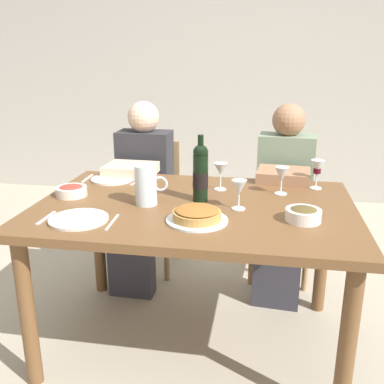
% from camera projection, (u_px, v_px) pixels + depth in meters
% --- Properties ---
extents(ground_plane, '(8.00, 8.00, 0.00)m').
position_uv_depth(ground_plane, '(194.00, 340.00, 2.30)').
color(ground_plane, '#B2A893').
extents(back_wall, '(8.00, 0.10, 2.80)m').
position_uv_depth(back_wall, '(237.00, 58.00, 4.28)').
color(back_wall, '#B2ADA3').
rests_on(back_wall, ground).
extents(dining_table, '(1.50, 1.00, 0.76)m').
position_uv_depth(dining_table, '(194.00, 222.00, 2.10)').
color(dining_table, brown).
rests_on(dining_table, ground).
extents(wine_bottle, '(0.07, 0.07, 0.32)m').
position_uv_depth(wine_bottle, '(201.00, 173.00, 2.08)').
color(wine_bottle, black).
rests_on(wine_bottle, dining_table).
extents(water_pitcher, '(0.16, 0.10, 0.19)m').
position_uv_depth(water_pitcher, '(146.00, 187.00, 2.04)').
color(water_pitcher, silver).
rests_on(water_pitcher, dining_table).
extents(baked_tart, '(0.27, 0.27, 0.06)m').
position_uv_depth(baked_tart, '(197.00, 215.00, 1.85)').
color(baked_tart, silver).
rests_on(baked_tart, dining_table).
extents(salad_bowl, '(0.15, 0.15, 0.06)m').
position_uv_depth(salad_bowl, '(71.00, 190.00, 2.18)').
color(salad_bowl, silver).
rests_on(salad_bowl, dining_table).
extents(olive_bowl, '(0.15, 0.15, 0.06)m').
position_uv_depth(olive_bowl, '(303.00, 214.00, 1.85)').
color(olive_bowl, white).
rests_on(olive_bowl, dining_table).
extents(wine_glass_left_diner, '(0.07, 0.07, 0.14)m').
position_uv_depth(wine_glass_left_diner, '(239.00, 189.00, 1.98)').
color(wine_glass_left_diner, silver).
rests_on(wine_glass_left_diner, dining_table).
extents(wine_glass_right_diner, '(0.07, 0.07, 0.15)m').
position_uv_depth(wine_glass_right_diner, '(317.00, 168.00, 2.28)').
color(wine_glass_right_diner, silver).
rests_on(wine_glass_right_diner, dining_table).
extents(wine_glass_centre, '(0.07, 0.07, 0.14)m').
position_uv_depth(wine_glass_centre, '(282.00, 175.00, 2.19)').
color(wine_glass_centre, silver).
rests_on(wine_glass_centre, dining_table).
extents(wine_glass_spare, '(0.07, 0.07, 0.14)m').
position_uv_depth(wine_glass_spare, '(221.00, 170.00, 2.26)').
color(wine_glass_spare, silver).
rests_on(wine_glass_spare, dining_table).
extents(dinner_plate_left_setting, '(0.24, 0.24, 0.01)m').
position_uv_depth(dinner_plate_left_setting, '(112.00, 179.00, 2.46)').
color(dinner_plate_left_setting, silver).
rests_on(dinner_plate_left_setting, dining_table).
extents(dinner_plate_right_setting, '(0.25, 0.25, 0.01)m').
position_uv_depth(dinner_plate_right_setting, '(79.00, 219.00, 1.86)').
color(dinner_plate_right_setting, silver).
rests_on(dinner_plate_right_setting, dining_table).
extents(fork_left_setting, '(0.02, 0.16, 0.00)m').
position_uv_depth(fork_left_setting, '(87.00, 178.00, 2.49)').
color(fork_left_setting, silver).
rests_on(fork_left_setting, dining_table).
extents(knife_left_setting, '(0.04, 0.18, 0.00)m').
position_uv_depth(knife_left_setting, '(138.00, 181.00, 2.44)').
color(knife_left_setting, silver).
rests_on(knife_left_setting, dining_table).
extents(knife_right_setting, '(0.02, 0.18, 0.00)m').
position_uv_depth(knife_right_setting, '(112.00, 222.00, 1.84)').
color(knife_right_setting, silver).
rests_on(knife_right_setting, dining_table).
extents(spoon_right_setting, '(0.02, 0.16, 0.00)m').
position_uv_depth(spoon_right_setting, '(46.00, 218.00, 1.89)').
color(spoon_right_setting, silver).
rests_on(spoon_right_setting, dining_table).
extents(chair_left, '(0.41, 0.41, 0.87)m').
position_uv_depth(chair_left, '(151.00, 196.00, 3.03)').
color(chair_left, '#9E7A51').
rests_on(chair_left, ground).
extents(diner_left, '(0.35, 0.51, 1.16)m').
position_uv_depth(diner_left, '(140.00, 190.00, 2.78)').
color(diner_left, '#2D2D33').
rests_on(diner_left, ground).
extents(chair_right, '(0.43, 0.43, 0.87)m').
position_uv_depth(chair_right, '(283.00, 202.00, 2.91)').
color(chair_right, '#9E7A51').
rests_on(chair_right, ground).
extents(diner_right, '(0.36, 0.52, 1.16)m').
position_uv_depth(diner_right, '(283.00, 196.00, 2.66)').
color(diner_right, gray).
rests_on(diner_right, ground).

